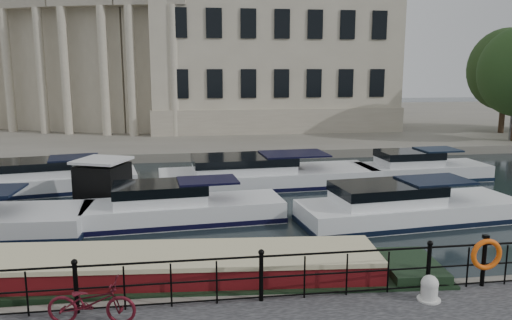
{
  "coord_description": "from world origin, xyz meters",
  "views": [
    {
      "loc": [
        -1.63,
        -12.65,
        5.74
      ],
      "look_at": [
        0.5,
        2.0,
        3.0
      ],
      "focal_mm": 35.0,
      "sensor_mm": 36.0,
      "label": 1
    }
  ],
  "objects": [
    {
      "name": "harbour_hut",
      "position": [
        -4.97,
        7.92,
        0.95
      ],
      "size": [
        3.23,
        3.0,
        2.16
      ],
      "rotation": [
        0.0,
        0.0,
        -0.39
      ],
      "color": "#6B665B",
      "rests_on": "ground_plane"
    },
    {
      "name": "far_bank",
      "position": [
        0.0,
        39.0,
        0.28
      ],
      "size": [
        120.0,
        42.0,
        0.55
      ],
      "primitive_type": "cube",
      "color": "#6B665B",
      "rests_on": "ground_plane"
    },
    {
      "name": "narrowboat",
      "position": [
        -3.71,
        -0.55,
        0.37
      ],
      "size": [
        17.33,
        3.7,
        1.62
      ],
      "rotation": [
        0.0,
        0.0,
        -0.08
      ],
      "color": "black",
      "rests_on": "ground_plane"
    },
    {
      "name": "mooring_bollard",
      "position": [
        3.77,
        -2.78,
        0.83
      ],
      "size": [
        0.53,
        0.53,
        0.59
      ],
      "color": "silver",
      "rests_on": "near_quay"
    },
    {
      "name": "life_ring_post",
      "position": [
        5.41,
        -2.31,
        1.35
      ],
      "size": [
        0.78,
        0.2,
        1.28
      ],
      "color": "black",
      "rests_on": "near_quay"
    },
    {
      "name": "cabin_cruisers",
      "position": [
        -0.51,
        8.28,
        0.37
      ],
      "size": [
        29.06,
        10.66,
        1.99
      ],
      "color": "silver",
      "rests_on": "ground_plane"
    },
    {
      "name": "bicycle",
      "position": [
        -3.6,
        -2.77,
        1.03
      ],
      "size": [
        1.89,
        0.89,
        0.95
      ],
      "primitive_type": "imported",
      "rotation": [
        0.0,
        0.0,
        1.43
      ],
      "color": "#4D0D18",
      "rests_on": "near_quay"
    },
    {
      "name": "civic_building",
      "position": [
        -1.0,
        34.71,
        7.04
      ],
      "size": [
        53.55,
        31.84,
        16.85
      ],
      "color": "#ADA38C",
      "rests_on": "far_bank"
    },
    {
      "name": "ground_plane",
      "position": [
        0.0,
        0.0,
        0.0
      ],
      "size": [
        160.0,
        160.0,
        0.0
      ],
      "primitive_type": "plane",
      "color": "black",
      "rests_on": "ground"
    },
    {
      "name": "railing",
      "position": [
        0.0,
        -2.25,
        1.2
      ],
      "size": [
        24.14,
        0.14,
        1.22
      ],
      "color": "black",
      "rests_on": "near_quay"
    }
  ]
}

